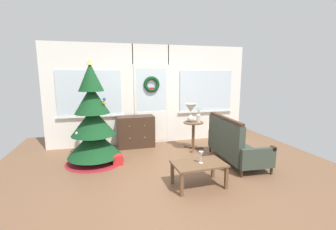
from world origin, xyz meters
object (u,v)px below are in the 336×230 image
Objects in this scene: settee_sofa at (233,144)px; flower_vase at (198,118)px; side_table at (193,130)px; dresser_cabinet at (136,132)px; gift_box at (118,160)px; table_lamp at (191,110)px; wine_glass at (201,155)px; christmas_tree at (93,126)px; coffee_table at (199,166)px.

flower_vase is (-0.40, 0.91, 0.42)m from settee_sofa.
dresser_cabinet is at bearing 156.07° from side_table.
flower_vase is (0.10, -0.06, 0.31)m from side_table.
side_table is at bearing 15.54° from gift_box.
table_lamp reaches higher than side_table.
wine_glass is 0.97× the size of gift_box.
gift_box is at bearing -29.42° from christmas_tree.
christmas_tree is at bearing 165.42° from settee_sofa.
flower_vase reaches higher than gift_box.
wine_glass is at bearing -45.78° from gift_box.
dresser_cabinet is at bearing 155.54° from flower_vase.
dresser_cabinet is 1.23m from gift_box.
table_lamp reaches higher than coffee_table.
gift_box is (-1.26, 1.29, -0.44)m from wine_glass.
settee_sofa reaches higher than gift_box.
christmas_tree is at bearing -172.54° from table_lamp.
table_lamp is at bearing 146.31° from side_table.
settee_sofa is at bearing -11.35° from gift_box.
side_table is 1.54× the size of table_lamp.
coffee_table is (-1.09, -0.82, -0.04)m from settee_sofa.
settee_sofa reaches higher than coffee_table.
coffee_table is (1.68, -1.54, -0.43)m from christmas_tree.
wine_glass is (-0.50, -1.84, -0.43)m from table_lamp.
table_lamp is 2.20× the size of gift_box.
christmas_tree is 2.30m from side_table.
christmas_tree reaches higher than settee_sofa.
settee_sofa is 1.36m from coffee_table.
dresser_cabinet is 1.44m from side_table.
table_lamp is at bearing 147.99° from flower_vase.
christmas_tree is 2.24m from table_lamp.
wine_glass is at bearing -141.91° from settee_sofa.
dresser_cabinet is at bearing 139.40° from settee_sofa.
flower_vase is (0.16, -0.10, -0.17)m from table_lamp.
gift_box is at bearing -115.02° from dresser_cabinet.
christmas_tree is at bearing 137.61° from coffee_table.
gift_box is (-2.32, 0.46, -0.28)m from settee_sofa.
wine_glass is at bearing -107.21° from side_table.
side_table reaches higher than gift_box.
table_lamp is (-0.56, 1.01, 0.59)m from settee_sofa.
dresser_cabinet is 4.65× the size of wine_glass.
table_lamp reaches higher than flower_vase.
gift_box is at bearing 133.83° from coffee_table.
flower_vase is at bearing 69.30° from wine_glass.
flower_vase is at bearing -32.01° from table_lamp.
christmas_tree is 10.55× the size of gift_box.
flower_vase reaches higher than coffee_table.
coffee_table is (-0.59, -1.79, -0.15)m from side_table.
side_table is at bearing 72.79° from wine_glass.
wine_glass reaches higher than coffee_table.
coffee_table is 4.32× the size of gift_box.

